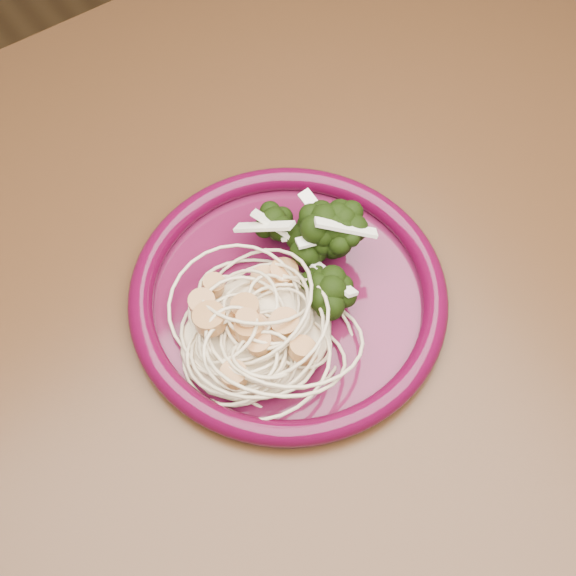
# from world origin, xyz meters

# --- Properties ---
(dining_table) EXTENTS (1.20, 0.80, 0.75)m
(dining_table) POSITION_xyz_m (0.00, 0.00, 0.65)
(dining_table) COLOR #472814
(dining_table) RESTS_ON ground
(dinner_plate) EXTENTS (0.32, 0.32, 0.02)m
(dinner_plate) POSITION_xyz_m (-0.11, 0.01, 0.76)
(dinner_plate) COLOR #490D25
(dinner_plate) RESTS_ON dining_table
(spaghetti_pile) EXTENTS (0.15, 0.14, 0.03)m
(spaghetti_pile) POSITION_xyz_m (-0.15, -0.01, 0.77)
(spaghetti_pile) COLOR beige
(spaghetti_pile) RESTS_ON dinner_plate
(scallop_cluster) EXTENTS (0.15, 0.15, 0.04)m
(scallop_cluster) POSITION_xyz_m (-0.15, -0.01, 0.80)
(scallop_cluster) COLOR tan
(scallop_cluster) RESTS_ON spaghetti_pile
(broccoli_pile) EXTENTS (0.13, 0.16, 0.05)m
(broccoli_pile) POSITION_xyz_m (-0.06, 0.03, 0.78)
(broccoli_pile) COLOR black
(broccoli_pile) RESTS_ON dinner_plate
(onion_garnish) EXTENTS (0.09, 0.11, 0.05)m
(onion_garnish) POSITION_xyz_m (-0.06, 0.03, 0.81)
(onion_garnish) COLOR white
(onion_garnish) RESTS_ON broccoli_pile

